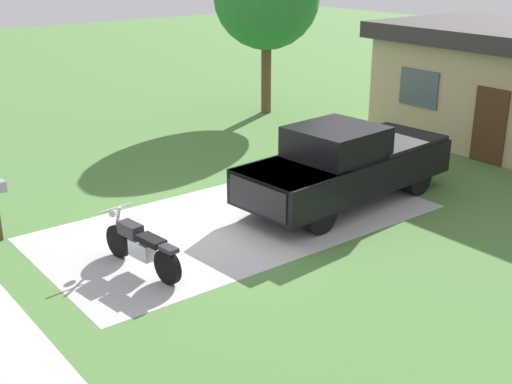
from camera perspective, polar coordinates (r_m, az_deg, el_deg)
The scene contains 4 objects.
ground_plane at distance 14.69m, azimuth -1.50°, elevation -2.55°, with size 80.00×80.00×0.00m, color #4C783A.
driveway_pad at distance 14.69m, azimuth -1.50°, elevation -2.54°, with size 4.41×8.68×0.01m, color #B2B2B2.
motorcycle at distance 12.58m, azimuth -9.82°, elevation -4.59°, with size 2.21×0.70×1.09m.
pickup_truck at distance 15.68m, azimuth 7.86°, elevation 2.47°, with size 2.43×5.76×1.90m.
Camera 1 is at (10.92, -8.00, 5.70)m, focal length 46.76 mm.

